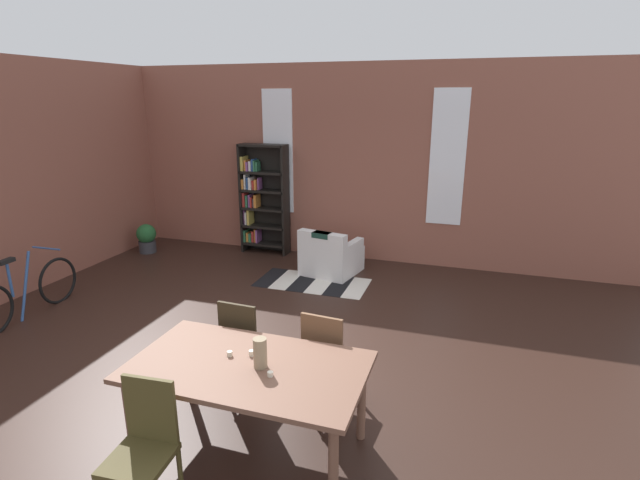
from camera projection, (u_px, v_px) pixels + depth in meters
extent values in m
plane|color=#301E17|center=(273.00, 362.00, 5.15)|extent=(10.76, 10.76, 0.00)
cube|color=#8F5242|center=(359.00, 164.00, 8.11)|extent=(9.27, 0.12, 3.28)
cube|color=white|center=(278.00, 152.00, 8.43)|extent=(0.55, 0.02, 2.13)
cube|color=white|center=(448.00, 158.00, 7.57)|extent=(0.55, 0.02, 2.13)
cube|color=brown|center=(248.00, 367.00, 3.66)|extent=(1.81, 1.01, 0.04)
cylinder|color=brown|center=(130.00, 421.00, 3.64)|extent=(0.07, 0.07, 0.73)
cylinder|color=brown|center=(333.00, 470.00, 3.16)|extent=(0.07, 0.07, 0.73)
cylinder|color=brown|center=(190.00, 367.00, 4.38)|extent=(0.07, 0.07, 0.73)
cylinder|color=brown|center=(362.00, 400.00, 3.91)|extent=(0.07, 0.07, 0.73)
cylinder|color=#998466|center=(260.00, 353.00, 3.59)|extent=(0.10, 0.10, 0.24)
cylinder|color=silver|center=(252.00, 353.00, 3.78)|extent=(0.04, 0.04, 0.04)
cylinder|color=silver|center=(230.00, 354.00, 3.77)|extent=(0.04, 0.04, 0.04)
cylinder|color=silver|center=(270.00, 374.00, 3.50)|extent=(0.04, 0.04, 0.04)
cube|color=brown|center=(329.00, 358.00, 4.36)|extent=(0.43, 0.43, 0.04)
cube|color=brown|center=(322.00, 343.00, 4.13)|extent=(0.38, 0.06, 0.50)
cylinder|color=brown|center=(354.00, 375.00, 4.52)|extent=(0.04, 0.04, 0.43)
cylinder|color=brown|center=(319.00, 367.00, 4.66)|extent=(0.04, 0.04, 0.43)
cylinder|color=brown|center=(341.00, 396.00, 4.20)|extent=(0.04, 0.04, 0.43)
cylinder|color=brown|center=(303.00, 387.00, 4.34)|extent=(0.04, 0.04, 0.43)
cube|color=#483E1E|center=(139.00, 460.00, 3.14)|extent=(0.43, 0.43, 0.04)
cube|color=#483E1E|center=(151.00, 410.00, 3.24)|extent=(0.38, 0.06, 0.50)
cylinder|color=#483E1E|center=(135.00, 465.00, 3.41)|extent=(0.04, 0.04, 0.43)
cylinder|color=#483E1E|center=(180.00, 474.00, 3.33)|extent=(0.04, 0.04, 0.43)
cube|color=#312818|center=(248.00, 345.00, 4.61)|extent=(0.42, 0.42, 0.04)
cube|color=#312818|center=(237.00, 329.00, 4.37)|extent=(0.38, 0.05, 0.50)
cylinder|color=#312818|center=(274.00, 360.00, 4.77)|extent=(0.04, 0.04, 0.43)
cylinder|color=#312818|center=(242.00, 354.00, 4.90)|extent=(0.04, 0.04, 0.43)
cylinder|color=#312818|center=(257.00, 380.00, 4.45)|extent=(0.04, 0.04, 0.43)
cylinder|color=#312818|center=(224.00, 372.00, 4.57)|extent=(0.04, 0.04, 0.43)
cube|color=black|center=(244.00, 198.00, 8.67)|extent=(0.04, 0.30, 1.96)
cube|color=black|center=(286.00, 201.00, 8.43)|extent=(0.04, 0.30, 1.96)
cube|color=black|center=(268.00, 198.00, 8.68)|extent=(0.86, 0.01, 1.96)
cube|color=black|center=(266.00, 243.00, 8.78)|extent=(0.82, 0.30, 0.04)
cube|color=#33724C|center=(247.00, 235.00, 8.86)|extent=(0.03, 0.24, 0.21)
cube|color=orange|center=(249.00, 236.00, 8.85)|extent=(0.04, 0.18, 0.17)
cube|color=#33724C|center=(252.00, 237.00, 8.84)|extent=(0.04, 0.20, 0.16)
cube|color=#B22D28|center=(254.00, 236.00, 8.82)|extent=(0.05, 0.16, 0.20)
cube|color=orange|center=(257.00, 235.00, 8.80)|extent=(0.03, 0.16, 0.25)
cube|color=#8C4C8C|center=(259.00, 235.00, 8.79)|extent=(0.03, 0.21, 0.24)
cube|color=black|center=(265.00, 226.00, 8.69)|extent=(0.82, 0.30, 0.04)
cube|color=#8C4C8C|center=(246.00, 216.00, 8.76)|extent=(0.03, 0.16, 0.27)
cube|color=white|center=(248.00, 218.00, 8.76)|extent=(0.03, 0.20, 0.23)
cube|color=gold|center=(250.00, 217.00, 8.73)|extent=(0.04, 0.23, 0.28)
cube|color=black|center=(265.00, 209.00, 8.60)|extent=(0.82, 0.30, 0.04)
cube|color=#B22D28|center=(246.00, 199.00, 8.67)|extent=(0.04, 0.20, 0.26)
cube|color=#33724C|center=(249.00, 201.00, 8.66)|extent=(0.03, 0.21, 0.21)
cube|color=#8C4C8C|center=(251.00, 200.00, 8.64)|extent=(0.03, 0.17, 0.23)
cube|color=#B22D28|center=(253.00, 202.00, 8.63)|extent=(0.03, 0.23, 0.18)
cube|color=#4C4C51|center=(255.00, 203.00, 8.63)|extent=(0.03, 0.15, 0.15)
cube|color=orange|center=(257.00, 201.00, 8.60)|extent=(0.05, 0.20, 0.23)
cube|color=black|center=(264.00, 191.00, 8.51)|extent=(0.82, 0.30, 0.04)
cube|color=orange|center=(245.00, 184.00, 8.59)|extent=(0.04, 0.24, 0.17)
cube|color=white|center=(247.00, 181.00, 8.56)|extent=(0.03, 0.20, 0.26)
cube|color=#284C8C|center=(249.00, 183.00, 8.55)|extent=(0.05, 0.19, 0.21)
cube|color=white|center=(252.00, 183.00, 8.54)|extent=(0.05, 0.25, 0.22)
cube|color=#B22D28|center=(255.00, 185.00, 8.53)|extent=(0.03, 0.20, 0.16)
cube|color=orange|center=(258.00, 184.00, 8.51)|extent=(0.03, 0.24, 0.18)
cube|color=#8C4C8C|center=(260.00, 183.00, 8.49)|extent=(0.03, 0.16, 0.21)
cube|color=black|center=(263.00, 172.00, 8.41)|extent=(0.82, 0.30, 0.04)
cube|color=gold|center=(244.00, 163.00, 8.48)|extent=(0.05, 0.24, 0.25)
cube|color=orange|center=(247.00, 165.00, 8.47)|extent=(0.03, 0.19, 0.19)
cube|color=#8C4C8C|center=(249.00, 166.00, 8.46)|extent=(0.03, 0.25, 0.16)
cube|color=white|center=(252.00, 166.00, 8.45)|extent=(0.04, 0.19, 0.17)
cube|color=#284C8C|center=(254.00, 165.00, 8.43)|extent=(0.03, 0.18, 0.21)
cube|color=#33724C|center=(256.00, 165.00, 8.42)|extent=(0.03, 0.20, 0.19)
cube|color=#33724C|center=(258.00, 166.00, 8.42)|extent=(0.03, 0.16, 0.16)
cube|color=black|center=(262.00, 145.00, 8.28)|extent=(0.82, 0.30, 0.04)
cube|color=silver|center=(332.00, 260.00, 7.75)|extent=(0.94, 0.94, 0.40)
cube|color=silver|center=(322.00, 243.00, 7.38)|extent=(0.82, 0.31, 0.35)
cube|color=silver|center=(351.00, 247.00, 7.51)|extent=(0.26, 0.73, 0.15)
cube|color=silver|center=(313.00, 241.00, 7.83)|extent=(0.26, 0.73, 0.15)
cube|color=#19382D|center=(322.00, 235.00, 7.34)|extent=(0.31, 0.22, 0.08)
torus|color=black|center=(58.00, 281.00, 6.61)|extent=(0.07, 0.65, 0.65)
cylinder|color=#335999|center=(25.00, 288.00, 6.10)|extent=(0.05, 0.33, 0.90)
cylinder|color=#335999|center=(10.00, 280.00, 5.88)|extent=(0.04, 0.04, 0.45)
cube|color=black|center=(6.00, 261.00, 5.81)|extent=(0.09, 0.20, 0.05)
cylinder|color=#335999|center=(46.00, 248.00, 6.38)|extent=(0.44, 0.04, 0.02)
cylinder|color=#333338|center=(148.00, 246.00, 8.79)|extent=(0.30, 0.30, 0.21)
sphere|color=#235B2D|center=(146.00, 234.00, 8.72)|extent=(0.35, 0.35, 0.35)
cube|color=black|center=(270.00, 277.00, 7.57)|extent=(0.28, 0.84, 0.01)
cube|color=silver|center=(287.00, 279.00, 7.48)|extent=(0.28, 0.84, 0.01)
cube|color=black|center=(304.00, 281.00, 7.40)|extent=(0.28, 0.84, 0.01)
cube|color=silver|center=(321.00, 284.00, 7.32)|extent=(0.28, 0.84, 0.01)
cube|color=black|center=(339.00, 286.00, 7.23)|extent=(0.28, 0.84, 0.01)
cube|color=silver|center=(357.00, 288.00, 7.15)|extent=(0.28, 0.84, 0.01)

